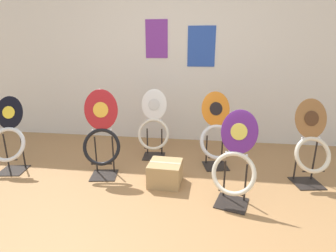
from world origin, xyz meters
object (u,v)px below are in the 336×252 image
Objects in this scene: toilet_seat_display_purple_note at (235,164)px; toilet_seat_display_jazz_black at (9,138)px; toilet_seat_display_woodgrain at (311,147)px; toilet_seat_display_orange_sun at (217,133)px; storage_box at (165,173)px; toilet_seat_display_white_plain at (154,128)px; toilet_seat_display_crimson_swirl at (102,135)px.

toilet_seat_display_jazz_black is at bearing 172.30° from toilet_seat_display_purple_note.
toilet_seat_display_orange_sun is (-0.95, 0.31, 0.00)m from toilet_seat_display_woodgrain.
toilet_seat_display_purple_note reaches higher than storage_box.
toilet_seat_display_purple_note is (0.13, -0.80, -0.02)m from toilet_seat_display_orange_sun.
toilet_seat_display_white_plain reaches higher than storage_box.
toilet_seat_display_woodgrain is 1.82m from toilet_seat_display_white_plain.
toilet_seat_display_orange_sun is at bearing 99.44° from toilet_seat_display_purple_note.
toilet_seat_display_purple_note reaches higher than toilet_seat_display_jazz_black.
toilet_seat_display_jazz_black is (-1.11, -0.03, -0.07)m from toilet_seat_display_crimson_swirl.
toilet_seat_display_white_plain is at bearing 53.31° from toilet_seat_display_crimson_swirl.
storage_box is (0.71, -0.09, -0.36)m from toilet_seat_display_crimson_swirl.
toilet_seat_display_jazz_black is at bearing -168.94° from toilet_seat_display_orange_sun.
toilet_seat_display_orange_sun reaches higher than toilet_seat_display_purple_note.
storage_box is (-0.54, -0.52, -0.30)m from toilet_seat_display_orange_sun.
toilet_seat_display_orange_sun is at bearing -12.84° from toilet_seat_display_white_plain.
toilet_seat_display_orange_sun reaches higher than toilet_seat_display_jazz_black.
toilet_seat_display_jazz_black is at bearing -157.63° from toilet_seat_display_white_plain.
toilet_seat_display_purple_note is at bearing -14.82° from toilet_seat_display_crimson_swirl.
toilet_seat_display_crimson_swirl is 1.44m from toilet_seat_display_purple_note.
toilet_seat_display_jazz_black is at bearing -178.46° from toilet_seat_display_crimson_swirl.
toilet_seat_display_woodgrain is at bearing 3.20° from toilet_seat_display_crimson_swirl.
toilet_seat_display_crimson_swirl reaches higher than storage_box.
toilet_seat_display_jazz_black is (-2.36, -0.46, -0.01)m from toilet_seat_display_orange_sun.
toilet_seat_display_orange_sun reaches higher than storage_box.
toilet_seat_display_crimson_swirl is at bearing 1.54° from toilet_seat_display_jazz_black.
toilet_seat_display_woodgrain reaches higher than toilet_seat_display_white_plain.
storage_box is (1.82, -0.06, -0.29)m from toilet_seat_display_jazz_black.
toilet_seat_display_white_plain is 2.54× the size of storage_box.
toilet_seat_display_white_plain is 1.35m from toilet_seat_display_purple_note.
toilet_seat_display_white_plain is at bearing 164.33° from toilet_seat_display_woodgrain.
toilet_seat_display_woodgrain is 1.00m from toilet_seat_display_orange_sun.
toilet_seat_display_woodgrain is 1.01× the size of toilet_seat_display_white_plain.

